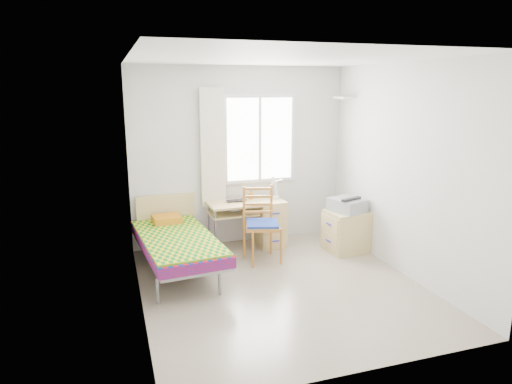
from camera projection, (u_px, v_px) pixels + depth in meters
floor at (281, 287)px, 5.39m from camera, size 3.50×3.50×0.00m
ceiling at (284, 58)px, 4.80m from camera, size 3.50×3.50×0.00m
wall_back at (240, 157)px, 6.72m from camera, size 3.20×0.00×3.20m
wall_left at (135, 189)px, 4.62m from camera, size 0.00×3.50×3.50m
wall_right at (405, 171)px, 5.58m from camera, size 0.00×3.50×3.50m
window at (260, 139)px, 6.73m from camera, size 1.10×0.04×1.30m
curtain at (213, 148)px, 6.50m from camera, size 0.35×0.05×1.70m
floating_shelf at (344, 98)px, 6.65m from camera, size 0.20×0.32×0.03m
bed at (176, 240)px, 5.82m from camera, size 1.05×1.95×0.81m
desk at (265, 221)px, 6.72m from camera, size 1.12×0.54×0.69m
chair at (262, 220)px, 6.12m from camera, size 0.54×0.54×1.01m
cabinet at (346, 231)px, 6.50m from camera, size 0.58×0.52×0.59m
printer at (347, 205)px, 6.41m from camera, size 0.51×0.55×0.19m
laptop at (237, 201)px, 6.54m from camera, size 0.31×0.22×0.02m
pen_cup at (251, 196)px, 6.73m from camera, size 0.09×0.09×0.09m
task_lamp at (275, 185)px, 6.59m from camera, size 0.21×0.31×0.37m
book at (229, 209)px, 6.53m from camera, size 0.16×0.21×0.01m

